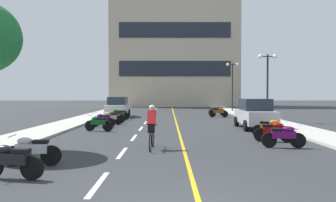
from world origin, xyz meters
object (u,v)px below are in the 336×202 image
(motorcycle_0, at_px, (11,160))
(motorcycle_9, at_px, (118,114))
(motorcycle_6, at_px, (102,120))
(motorcycle_7, at_px, (110,118))
(street_lamp_far, at_px, (232,76))
(parked_car_near, at_px, (255,114))
(motorcycle_1, at_px, (31,150))
(cyclist_rider, at_px, (152,126))
(motorcycle_3, at_px, (274,131))
(motorcycle_5, at_px, (98,123))
(motorcycle_2, at_px, (284,136))
(parked_car_mid, at_px, (118,107))
(motorcycle_11, at_px, (217,111))
(motorcycle_4, at_px, (270,128))
(motorcycle_10, at_px, (219,112))
(street_lamp_mid, at_px, (267,72))
(motorcycle_8, at_px, (114,116))

(motorcycle_0, relative_size, motorcycle_9, 1.02)
(motorcycle_6, height_order, motorcycle_7, same)
(street_lamp_far, bearing_deg, parked_car_near, -96.91)
(motorcycle_1, bearing_deg, cyclist_rider, 40.70)
(motorcycle_3, height_order, motorcycle_5, same)
(parked_car_near, relative_size, motorcycle_2, 2.49)
(street_lamp_far, xyz_separation_m, parked_car_mid, (-11.98, -7.79, -3.20))
(parked_car_near, relative_size, motorcycle_3, 2.51)
(motorcycle_1, xyz_separation_m, motorcycle_11, (8.78, 21.74, 0.00))
(street_lamp_far, height_order, motorcycle_2, street_lamp_far)
(motorcycle_6, distance_m, motorcycle_7, 1.64)
(motorcycle_1, distance_m, motorcycle_2, 9.13)
(motorcycle_3, bearing_deg, motorcycle_11, 89.68)
(motorcycle_4, distance_m, cyclist_rider, 6.50)
(motorcycle_11, bearing_deg, motorcycle_3, -90.32)
(motorcycle_0, xyz_separation_m, motorcycle_10, (8.46, 20.87, 0.00))
(street_lamp_mid, height_order, cyclist_rider, street_lamp_mid)
(motorcycle_5, relative_size, motorcycle_9, 1.01)
(motorcycle_3, relative_size, motorcycle_11, 0.99)
(street_lamp_far, xyz_separation_m, motorcycle_8, (-11.35, -13.54, -3.64))
(motorcycle_1, xyz_separation_m, motorcycle_9, (0.06, 16.28, 0.00))
(street_lamp_far, relative_size, motorcycle_5, 3.29)
(motorcycle_1, height_order, motorcycle_10, same)
(parked_car_near, bearing_deg, motorcycle_11, 92.54)
(motorcycle_1, bearing_deg, motorcycle_9, 89.80)
(parked_car_mid, bearing_deg, street_lamp_mid, -22.03)
(motorcycle_3, relative_size, motorcycle_9, 1.02)
(motorcycle_4, bearing_deg, motorcycle_1, -145.41)
(parked_car_mid, bearing_deg, motorcycle_0, -88.21)
(parked_car_mid, xyz_separation_m, motorcycle_10, (9.12, -0.45, -0.44))
(motorcycle_8, height_order, motorcycle_10, same)
(street_lamp_mid, bearing_deg, motorcycle_10, 123.85)
(parked_car_near, height_order, parked_car_mid, same)
(street_lamp_mid, xyz_separation_m, cyclist_rider, (-8.15, -12.06, -2.89))
(motorcycle_2, distance_m, cyclist_rider, 5.20)
(motorcycle_7, relative_size, cyclist_rider, 0.96)
(motorcycle_5, distance_m, motorcycle_11, 15.64)
(street_lamp_mid, distance_m, motorcycle_2, 12.62)
(street_lamp_mid, bearing_deg, parked_car_mid, 157.97)
(street_lamp_far, relative_size, motorcycle_3, 3.27)
(motorcycle_5, height_order, motorcycle_8, same)
(parked_car_mid, distance_m, motorcycle_4, 16.68)
(parked_car_mid, xyz_separation_m, motorcycle_6, (0.45, -8.99, -0.44))
(motorcycle_5, bearing_deg, motorcycle_1, -90.67)
(motorcycle_2, distance_m, motorcycle_6, 11.61)
(motorcycle_4, bearing_deg, street_lamp_far, 83.52)
(motorcycle_0, bearing_deg, motorcycle_5, 90.03)
(motorcycle_2, bearing_deg, parked_car_near, 83.97)
(street_lamp_mid, height_order, motorcycle_8, street_lamp_mid)
(motorcycle_1, bearing_deg, motorcycle_0, -85.74)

